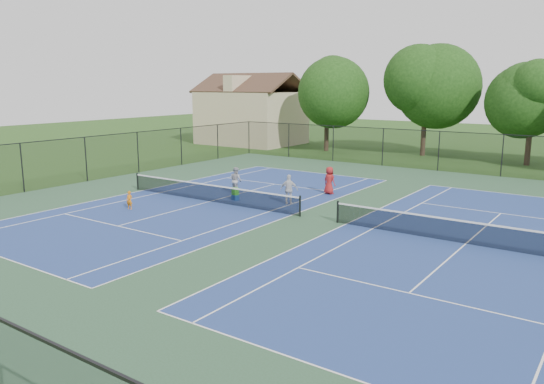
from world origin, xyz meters
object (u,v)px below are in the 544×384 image
Objects in this scene: tree_back_a at (327,89)px; tree_back_c at (533,97)px; tree_back_b at (426,83)px; clapboard_house at (251,115)px; bystander_c at (329,180)px; instructor at (236,180)px; bystander_a at (289,190)px; child_player at (129,200)px; ball_crate at (235,197)px; ball_hopper at (235,191)px.

tree_back_a is 1.09× the size of tree_back_c.
clapboard_house is (-19.00, -1.00, -3.50)m from tree_back_b.
tree_back_a is 0.85× the size of clapboard_house.
tree_back_a is 5.55× the size of bystander_c.
bystander_a is at bearing -172.72° from instructor.
bystander_a is at bearing 29.68° from child_player.
ball_crate is at bearing -114.91° from tree_back_c.
child_player is (13.81, -28.82, -2.60)m from clapboard_house.
clapboard_house is at bearing -29.65° from bystander_c.
child_player is at bearing -116.22° from tree_back_c.
child_player is at bearing -122.13° from ball_hopper.
clapboard_house is 30.57m from bystander_a.
ball_crate is at bearing -73.17° from tree_back_a.
child_player reaches higher than ball_crate.
tree_back_a is 28.62m from child_player.
instructor is (5.80, -21.39, -5.23)m from tree_back_a.
child_player is at bearing -82.21° from tree_back_a.
instructor is 4.00× the size of ball_hopper.
ball_hopper is at bearing 65.87° from bystander_c.
clapboard_house is (-28.00, -0.00, -2.39)m from tree_back_c.
tree_back_b is at bearing 173.66° from tree_back_c.
child_player is 2.66× the size of ball_crate.
child_player is (-5.19, -29.82, -6.10)m from tree_back_b.
child_player is 0.60× the size of bystander_a.
clapboard_house reaches higher than bystander_c.
tree_back_a is 9.31× the size of child_player.
tree_back_b is 24.71m from bystander_a.
tree_back_c is 25.92m from instructor.
instructor is 0.98× the size of bystander_a.
bystander_a is at bearing 15.52° from ball_hopper.
child_player is 5.86m from ball_crate.
tree_back_c reaches higher than ball_hopper.
ball_crate is at bearing 44.39° from child_player.
child_player is at bearing -64.40° from clapboard_house.
tree_back_a is 9.24m from tree_back_b.
tree_back_a is at bearing -176.82° from tree_back_c.
tree_back_a reaches higher than bystander_a.
tree_back_b is 25.77m from ball_crate.
bystander_a is (-8.00, -23.01, -4.66)m from tree_back_c.
bystander_c is at bearing -43.36° from clapboard_house.
clapboard_house reaches higher than bystander_a.
bystander_c is (1.45, -20.31, -5.77)m from tree_back_b.
tree_back_a is at bearing -46.58° from bystander_c.
child_player is (3.81, -27.82, -5.55)m from tree_back_a.
clapboard_house is at bearing -39.10° from instructor.
bystander_a is at bearing -109.17° from tree_back_c.
tree_back_b is 24.90× the size of ball_hopper.
ball_crate is (16.92, -23.86, -2.94)m from clapboard_house.
tree_back_b is 6.08× the size of bystander_c.
ball_hopper is (-2.08, -24.86, -6.09)m from tree_back_b.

